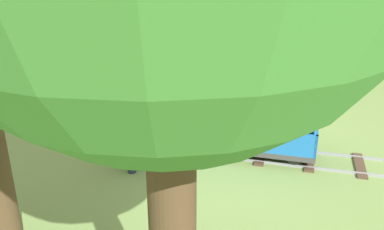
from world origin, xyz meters
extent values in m
plane|color=#75934C|center=(0.00, 0.00, 0.00)|extent=(60.00, 60.00, 0.00)
cube|color=gray|center=(-0.26, 0.38, 0.02)|extent=(0.03, 5.70, 0.04)
cube|color=gray|center=(0.26, 0.38, 0.02)|extent=(0.03, 5.70, 0.04)
cube|color=#4C3828|center=(0.00, -2.11, 0.01)|extent=(0.75, 0.14, 0.03)
cube|color=#4C3828|center=(0.00, -1.40, 0.01)|extent=(0.75, 0.14, 0.03)
cube|color=#4C3828|center=(0.00, -0.68, 0.01)|extent=(0.75, 0.14, 0.03)
cube|color=#4C3828|center=(0.00, 0.03, 0.01)|extent=(0.75, 0.14, 0.03)
cube|color=#4C3828|center=(0.00, 0.74, 0.01)|extent=(0.75, 0.14, 0.03)
cube|color=#4C3828|center=(0.00, 1.45, 0.01)|extent=(0.75, 0.14, 0.03)
cube|color=#4C3828|center=(0.00, 2.17, 0.01)|extent=(0.75, 0.14, 0.03)
cube|color=#4C3828|center=(0.00, 2.88, 0.01)|extent=(0.75, 0.14, 0.03)
cube|color=black|center=(0.00, 1.33, 0.21)|extent=(0.63, 1.40, 0.10)
cylinder|color=black|center=(0.00, 1.53, 0.56)|extent=(0.44, 0.85, 0.44)
cylinder|color=#B7932D|center=(0.00, 1.96, 0.56)|extent=(0.37, 0.02, 0.37)
cylinder|color=black|center=(0.00, 1.83, 0.92)|extent=(0.12, 0.12, 0.27)
sphere|color=#B7932D|center=(0.00, 1.48, 0.83)|extent=(0.16, 0.16, 0.16)
cube|color=black|center=(0.00, 0.86, 0.54)|extent=(0.63, 0.45, 0.55)
cube|color=black|center=(0.00, 0.86, 0.83)|extent=(0.71, 0.53, 0.04)
sphere|color=#F2EAB2|center=(0.00, 1.99, 0.82)|extent=(0.10, 0.10, 0.10)
cylinder|color=#2D2D2D|center=(-0.26, 1.68, 0.20)|extent=(0.05, 0.32, 0.32)
cylinder|color=#2D2D2D|center=(0.26, 1.68, 0.20)|extent=(0.05, 0.32, 0.32)
cylinder|color=#2D2D2D|center=(-0.26, 0.98, 0.20)|extent=(0.05, 0.32, 0.32)
cylinder|color=#2D2D2D|center=(0.26, 0.98, 0.20)|extent=(0.05, 0.32, 0.32)
cube|color=#3F3F3F|center=(0.00, -0.52, 0.18)|extent=(0.71, 1.90, 0.08)
cube|color=blue|center=(-0.34, -0.52, 0.40)|extent=(0.04, 1.90, 0.35)
cube|color=blue|center=(0.34, -0.52, 0.40)|extent=(0.04, 1.90, 0.35)
cube|color=blue|center=(0.00, 0.41, 0.40)|extent=(0.71, 0.04, 0.35)
cube|color=blue|center=(0.00, -1.45, 0.40)|extent=(0.71, 0.04, 0.35)
cylinder|color=blue|center=(-0.33, 0.38, 0.59)|extent=(0.04, 0.04, 0.75)
cylinder|color=blue|center=(0.33, 0.38, 0.59)|extent=(0.04, 0.04, 0.75)
cylinder|color=blue|center=(-0.33, -1.42, 0.59)|extent=(0.04, 0.04, 0.75)
cylinder|color=blue|center=(0.33, -1.42, 0.59)|extent=(0.04, 0.04, 0.75)
cube|color=blue|center=(0.00, -0.52, 0.99)|extent=(0.81, 2.00, 0.04)
cube|color=#2D6B33|center=(0.00, -1.05, 0.34)|extent=(0.55, 0.20, 0.24)
cube|color=#2D6B33|center=(0.00, -0.52, 0.34)|extent=(0.55, 0.20, 0.24)
cube|color=#2D6B33|center=(0.00, 0.02, 0.34)|extent=(0.55, 0.20, 0.24)
cylinder|color=#262626|center=(-0.26, 0.15, 0.16)|extent=(0.04, 0.24, 0.24)
cylinder|color=#262626|center=(0.26, 0.15, 0.16)|extent=(0.04, 0.24, 0.24)
cylinder|color=#262626|center=(-0.26, -1.18, 0.16)|extent=(0.04, 0.24, 0.24)
cylinder|color=#262626|center=(0.26, -1.18, 0.16)|extent=(0.04, 0.24, 0.24)
cylinder|color=#282D47|center=(-0.99, 1.03, 0.40)|extent=(0.12, 0.12, 0.80)
cylinder|color=#282D47|center=(-0.81, 1.03, 0.40)|extent=(0.12, 0.12, 0.80)
cylinder|color=#333338|center=(-0.90, 1.03, 1.08)|extent=(0.30, 0.30, 0.55)
sphere|color=#936B4C|center=(-0.90, 1.03, 1.46)|extent=(0.22, 0.22, 0.22)
cylinder|color=black|center=(-0.90, 1.03, 1.59)|extent=(0.20, 0.20, 0.06)
cylinder|color=brown|center=(4.60, -1.76, 0.89)|extent=(0.23, 0.23, 1.78)
camera|label=1|loc=(-5.70, -1.08, 2.92)|focal=38.46mm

